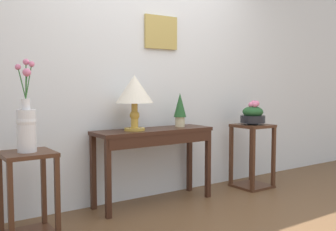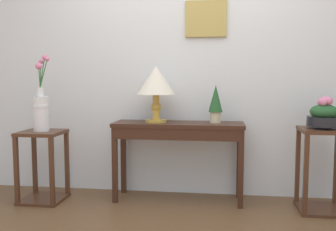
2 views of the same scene
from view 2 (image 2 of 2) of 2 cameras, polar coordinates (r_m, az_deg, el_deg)
name	(u,v)px [view 2 (image 2 of 2)]	position (r m, az deg, el deg)	size (l,w,h in m)	color
back_wall_with_art	(188,49)	(3.67, 3.08, 9.97)	(9.00, 0.13, 2.80)	silver
console_table	(178,135)	(3.41, 1.55, -2.96)	(1.18, 0.37, 0.72)	#381E14
table_lamp	(156,83)	(3.42, -1.83, 4.99)	(0.35, 0.35, 0.51)	gold
potted_plant_on_console	(216,102)	(3.40, 7.22, 2.02)	(0.13, 0.13, 0.34)	beige
pedestal_stand_left	(43,166)	(3.65, -18.44, -7.29)	(0.37, 0.37, 0.65)	#472819
flower_vase_tall_left	(41,108)	(3.57, -18.68, 1.09)	(0.15, 0.18, 0.69)	silver
pedestal_stand_right	(322,170)	(3.44, 22.26, -7.68)	(0.37, 0.37, 0.71)	#472819
planter_bowl_wide_right	(324,116)	(3.37, 22.55, -0.01)	(0.27, 0.27, 0.27)	black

